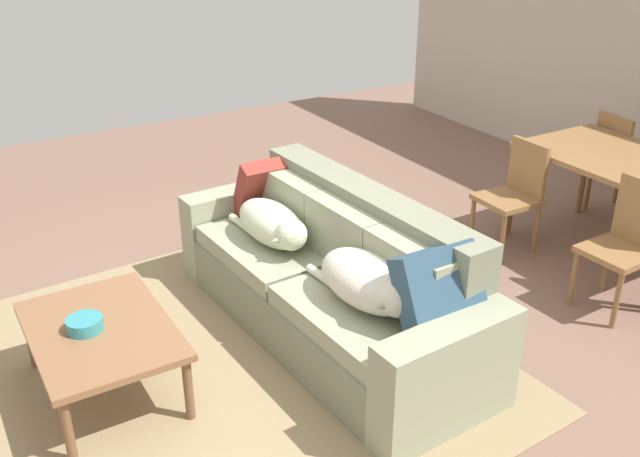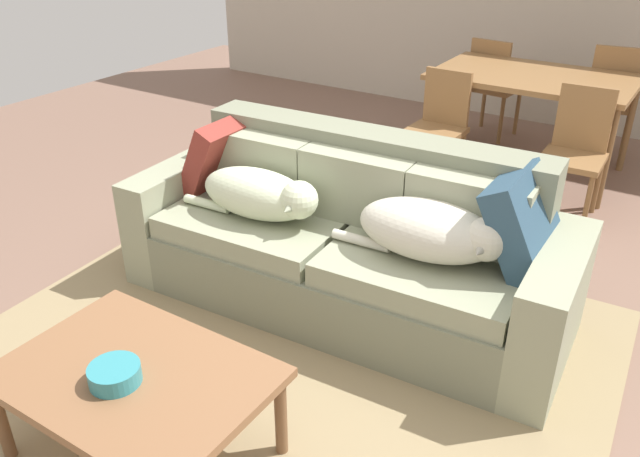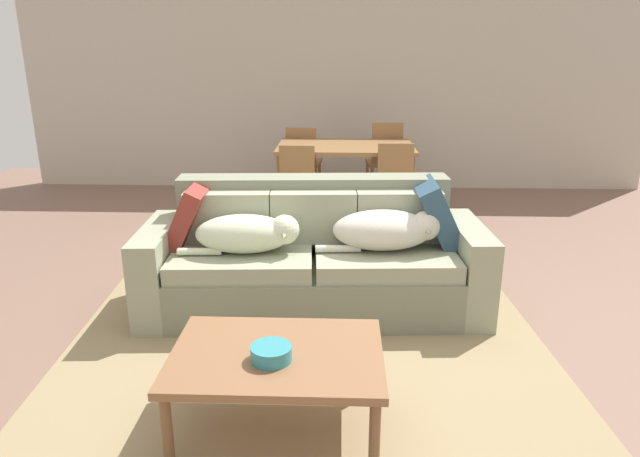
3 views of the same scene
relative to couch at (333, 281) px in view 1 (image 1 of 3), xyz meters
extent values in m
plane|color=#7D5D4E|center=(0.10, -0.26, -0.35)|extent=(10.00, 10.00, 0.00)
cube|color=#95805B|center=(0.00, -0.91, -0.34)|extent=(3.16, 3.28, 0.01)
cube|color=gray|center=(0.00, -0.06, -0.17)|extent=(2.00, 0.97, 0.35)
cube|color=gray|center=(-0.49, -0.08, 0.06)|extent=(0.99, 0.88, 0.12)
cube|color=gray|center=(0.49, -0.03, 0.06)|extent=(0.99, 0.88, 0.12)
cube|color=gray|center=(-0.01, 0.26, 0.34)|extent=(1.97, 0.35, 0.43)
cube|color=gray|center=(-0.61, 0.03, 0.31)|extent=(0.61, 0.19, 0.36)
cube|color=gray|center=(0.00, 0.07, 0.31)|extent=(0.61, 0.19, 0.36)
cube|color=gray|center=(0.60, 0.10, 0.31)|extent=(0.61, 0.19, 0.36)
cube|color=gray|center=(-1.08, -0.12, -0.04)|extent=(0.25, 0.88, 0.62)
cube|color=gray|center=(1.08, 0.00, -0.04)|extent=(0.25, 0.88, 0.62)
ellipsoid|color=beige|center=(-0.46, -0.18, 0.26)|extent=(0.66, 0.34, 0.26)
sphere|color=beige|center=(-0.18, -0.19, 0.29)|extent=(0.20, 0.20, 0.20)
cone|color=#A0A88B|center=(-0.18, -0.28, 0.28)|extent=(0.10, 0.11, 0.09)
cylinder|color=beige|center=(-0.75, -0.26, 0.15)|extent=(0.29, 0.07, 0.05)
ellipsoid|color=beige|center=(0.47, -0.08, 0.26)|extent=(0.70, 0.42, 0.27)
sphere|color=beige|center=(0.76, -0.09, 0.30)|extent=(0.20, 0.20, 0.20)
cone|color=#9E9B8B|center=(0.77, -0.18, 0.29)|extent=(0.10, 0.12, 0.09)
cylinder|color=beige|center=(0.17, -0.17, 0.15)|extent=(0.31, 0.07, 0.05)
cube|color=maroon|center=(-0.88, 0.00, 0.32)|extent=(0.30, 0.44, 0.45)
cube|color=#2D4B61|center=(0.87, 0.10, 0.33)|extent=(0.34, 0.46, 0.48)
cube|color=brown|center=(-0.11, -1.41, 0.06)|extent=(1.00, 0.71, 0.04)
cylinder|color=brown|center=(-0.56, -1.72, -0.16)|extent=(0.05, 0.05, 0.39)
cylinder|color=brown|center=(0.35, -1.72, -0.16)|extent=(0.05, 0.05, 0.39)
cylinder|color=brown|center=(-0.56, -1.10, -0.16)|extent=(0.05, 0.05, 0.39)
cylinder|color=brown|center=(0.35, -1.10, -0.16)|extent=(0.05, 0.05, 0.39)
cylinder|color=teal|center=(-0.12, -1.48, 0.11)|extent=(0.19, 0.19, 0.07)
cube|color=olive|center=(0.23, 2.39, 0.41)|extent=(1.47, 0.94, 0.04)
cylinder|color=brown|center=(-0.45, 1.97, 0.02)|extent=(0.05, 0.05, 0.74)
cylinder|color=brown|center=(-0.45, 2.81, 0.02)|extent=(0.05, 0.05, 0.74)
cube|color=olive|center=(-0.27, 1.72, 0.07)|extent=(0.41, 0.41, 0.04)
cube|color=olive|center=(-0.26, 1.90, 0.30)|extent=(0.36, 0.04, 0.41)
cylinder|color=brown|center=(-0.44, 1.55, -0.15)|extent=(0.04, 0.04, 0.40)
cylinder|color=brown|center=(-0.10, 1.55, -0.15)|extent=(0.04, 0.04, 0.40)
cylinder|color=brown|center=(-0.43, 1.89, -0.15)|extent=(0.04, 0.04, 0.40)
cylinder|color=brown|center=(-0.09, 1.89, -0.15)|extent=(0.04, 0.04, 0.40)
cube|color=olive|center=(0.74, 1.71, 0.07)|extent=(0.41, 0.41, 0.04)
cylinder|color=brown|center=(0.58, 1.53, -0.15)|extent=(0.04, 0.04, 0.40)
cylinder|color=brown|center=(0.92, 1.54, -0.15)|extent=(0.04, 0.04, 0.40)
cylinder|color=brown|center=(0.57, 1.87, -0.15)|extent=(0.04, 0.04, 0.40)
cube|color=olive|center=(-0.27, 3.06, 0.10)|extent=(0.44, 0.44, 0.04)
cube|color=olive|center=(-0.29, 2.89, 0.33)|extent=(0.36, 0.08, 0.42)
cylinder|color=brown|center=(-0.42, 3.25, -0.14)|extent=(0.04, 0.04, 0.43)
cylinder|color=brown|center=(-0.12, 2.88, -0.14)|extent=(0.04, 0.04, 0.43)
cylinder|color=brown|center=(-0.46, 2.91, -0.14)|extent=(0.04, 0.04, 0.43)
camera|label=1|loc=(3.24, -2.04, 2.19)|focal=39.78mm
camera|label=2|loc=(1.51, -2.63, 1.69)|focal=36.38mm
camera|label=3|loc=(0.19, -3.79, 1.46)|focal=31.99mm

